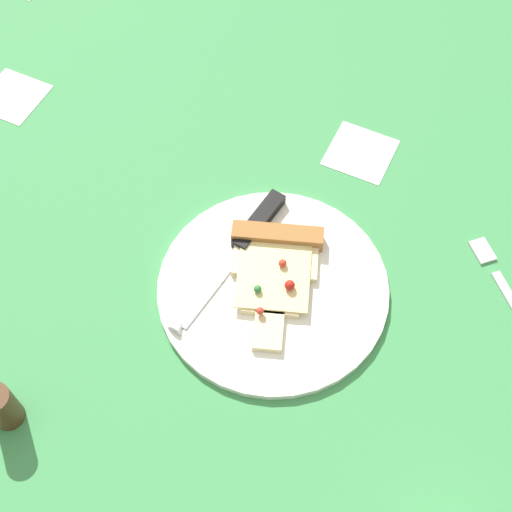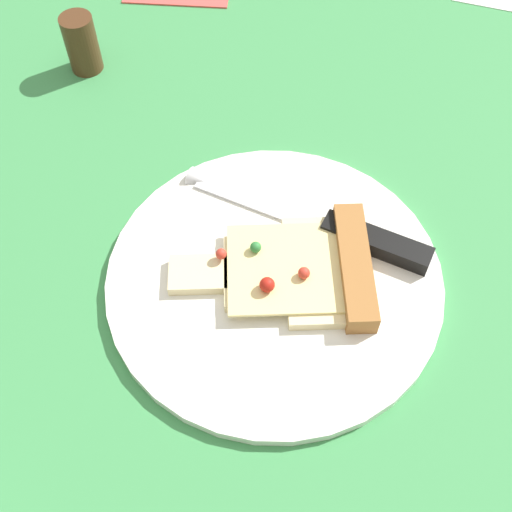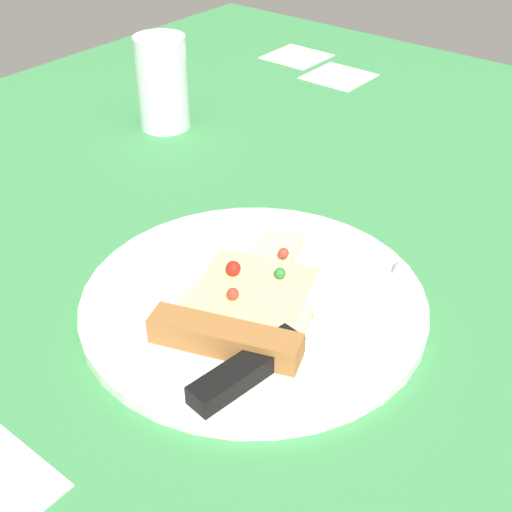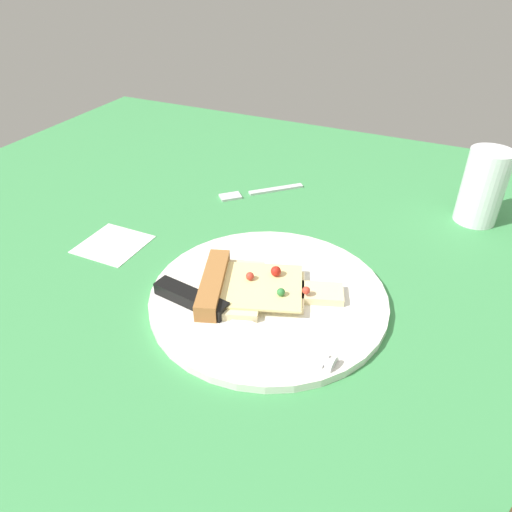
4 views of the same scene
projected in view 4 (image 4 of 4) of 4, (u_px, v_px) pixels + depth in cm
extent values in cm
cube|color=#3D8C4C|center=(240.00, 351.00, 54.90)|extent=(144.51, 144.51, 3.00)
cube|color=white|center=(113.00, 245.00, 70.72)|extent=(9.00, 9.00, 0.20)
cylinder|color=white|center=(269.00, 297.00, 59.77)|extent=(29.58, 29.58, 1.06)
cube|color=beige|center=(237.00, 289.00, 59.49)|extent=(9.38, 12.38, 1.00)
cube|color=beige|center=(281.00, 291.00, 59.08)|extent=(7.71, 8.68, 1.00)
cube|color=beige|center=(322.00, 293.00, 58.71)|extent=(6.11, 5.15, 1.00)
cube|color=#EDD88C|center=(261.00, 286.00, 58.90)|extent=(12.53, 12.05, 0.30)
cube|color=#9E6633|center=(213.00, 284.00, 59.37)|extent=(6.53, 12.17, 2.20)
sphere|color=red|center=(250.00, 276.00, 59.45)|extent=(1.04, 1.04, 1.04)
sphere|color=red|center=(306.00, 290.00, 57.15)|extent=(0.96, 0.96, 0.96)
sphere|color=#2D7A38|center=(281.00, 292.00, 56.87)|extent=(0.99, 0.99, 0.99)
sphere|color=#B21E14|center=(274.00, 271.00, 60.14)|extent=(1.31, 1.31, 1.31)
cube|color=silver|center=(276.00, 340.00, 52.54)|extent=(12.16, 3.58, 0.30)
cone|color=silver|center=(326.00, 362.00, 49.87)|extent=(2.25, 2.25, 2.00)
cube|color=black|center=(191.00, 298.00, 57.52)|extent=(10.20, 3.52, 1.60)
cylinder|color=white|center=(483.00, 187.00, 73.34)|extent=(6.45, 6.45, 11.72)
cube|color=silver|center=(276.00, 188.00, 85.11)|extent=(8.03, 7.81, 0.80)
cube|color=silver|center=(230.00, 195.00, 82.83)|extent=(4.26, 4.23, 0.80)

